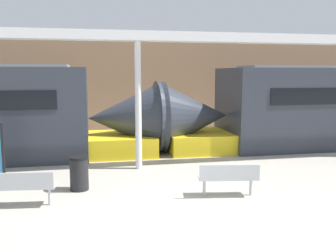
% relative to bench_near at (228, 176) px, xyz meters
% --- Properties ---
extents(ground_plane, '(60.00, 60.00, 0.00)m').
position_rel_bench_near_xyz_m(ground_plane, '(-1.20, -1.40, -0.49)').
color(ground_plane, '#A8A093').
extents(station_wall, '(56.00, 0.20, 5.00)m').
position_rel_bench_near_xyz_m(station_wall, '(-1.20, 10.86, 2.01)').
color(station_wall, '#937051').
rests_on(station_wall, ground_plane).
extents(bench_near, '(1.46, 0.66, 0.80)m').
position_rel_bench_near_xyz_m(bench_near, '(0.00, 0.00, 0.00)').
color(bench_near, '#ADB2B7').
rests_on(bench_near, ground_plane).
extents(bench_far, '(1.49, 0.61, 0.80)m').
position_rel_bench_near_xyz_m(bench_far, '(-4.68, 0.24, 0.00)').
color(bench_far, '#ADB2B7').
rests_on(bench_far, ground_plane).
extents(trash_bin, '(0.48, 0.48, 0.85)m').
position_rel_bench_near_xyz_m(trash_bin, '(-3.48, 1.23, -0.06)').
color(trash_bin, black).
rests_on(trash_bin, ground_plane).
extents(support_column_near, '(0.19, 0.19, 3.85)m').
position_rel_bench_near_xyz_m(support_column_near, '(-1.75, 3.06, 1.44)').
color(support_column_near, silver).
rests_on(support_column_near, ground_plane).
extents(canopy_beam, '(28.00, 0.60, 0.28)m').
position_rel_bench_near_xyz_m(canopy_beam, '(-1.75, 3.06, 3.50)').
color(canopy_beam, silver).
rests_on(canopy_beam, support_column_near).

